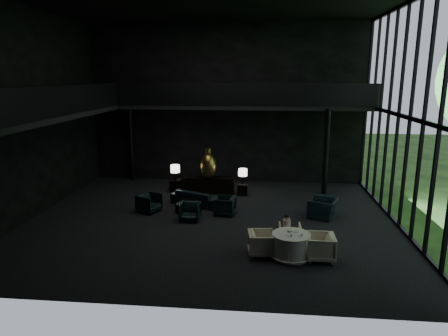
# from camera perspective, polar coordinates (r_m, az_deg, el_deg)

# --- Properties ---
(floor) EXTENTS (14.00, 12.00, 0.02)m
(floor) POSITION_cam_1_polar(r_m,az_deg,el_deg) (15.51, -1.72, -7.46)
(floor) COLOR black
(floor) RESTS_ON ground
(wall_back) EXTENTS (14.00, 0.04, 8.00)m
(wall_back) POSITION_cam_1_polar(r_m,az_deg,el_deg) (20.54, 0.33, 9.06)
(wall_back) COLOR black
(wall_back) RESTS_ON ground
(wall_front) EXTENTS (14.00, 0.04, 8.00)m
(wall_front) POSITION_cam_1_polar(r_m,az_deg,el_deg) (8.73, -6.84, 3.50)
(wall_front) COLOR black
(wall_front) RESTS_ON ground
(wall_left) EXTENTS (0.04, 12.00, 8.00)m
(wall_left) POSITION_cam_1_polar(r_m,az_deg,el_deg) (16.97, -26.15, 6.89)
(wall_left) COLOR black
(wall_left) RESTS_ON ground
(curtain_wall) EXTENTS (0.20, 12.00, 8.00)m
(curtain_wall) POSITION_cam_1_polar(r_m,az_deg,el_deg) (15.35, 25.05, 6.48)
(curtain_wall) COLOR black
(curtain_wall) RESTS_ON ground
(mezzanine_left) EXTENTS (2.00, 12.00, 0.25)m
(mezzanine_left) POSITION_cam_1_polar(r_m,az_deg,el_deg) (16.48, -23.17, 7.02)
(mezzanine_left) COLOR black
(mezzanine_left) RESTS_ON wall_left
(mezzanine_back) EXTENTS (12.00, 2.00, 0.25)m
(mezzanine_back) POSITION_cam_1_polar(r_m,az_deg,el_deg) (19.48, 3.03, 8.82)
(mezzanine_back) COLOR black
(mezzanine_back) RESTS_ON wall_back
(railing_left) EXTENTS (0.06, 12.00, 1.00)m
(railing_left) POSITION_cam_1_polar(r_m,az_deg,el_deg) (15.98, -20.17, 9.28)
(railing_left) COLOR black
(railing_left) RESTS_ON mezzanine_left
(railing_back) EXTENTS (12.00, 0.06, 1.00)m
(railing_back) POSITION_cam_1_polar(r_m,az_deg,el_deg) (18.45, 2.91, 10.45)
(railing_back) COLOR black
(railing_back) RESTS_ON mezzanine_back
(column_nw) EXTENTS (0.24, 0.24, 4.00)m
(column_nw) POSITION_cam_1_polar(r_m,az_deg,el_deg) (21.52, -13.15, 3.54)
(column_nw) COLOR black
(column_nw) RESTS_ON floor
(column_ne) EXTENTS (0.24, 0.24, 4.00)m
(column_ne) POSITION_cam_1_polar(r_m,az_deg,el_deg) (18.96, 14.37, 2.21)
(column_ne) COLOR black
(column_ne) RESTS_ON floor
(console) EXTENTS (2.39, 0.54, 0.76)m
(console) POSITION_cam_1_polar(r_m,az_deg,el_deg) (18.91, -2.18, -2.46)
(console) COLOR black
(console) RESTS_ON floor
(bronze_urn) EXTENTS (0.75, 0.75, 1.40)m
(bronze_urn) POSITION_cam_1_polar(r_m,az_deg,el_deg) (18.55, -2.25, 0.36)
(bronze_urn) COLOR olive
(bronze_urn) RESTS_ON console
(side_table_left) EXTENTS (0.54, 0.54, 0.59)m
(side_table_left) POSITION_cam_1_polar(r_m,az_deg,el_deg) (19.30, -6.86, -2.48)
(side_table_left) COLOR black
(side_table_left) RESTS_ON floor
(table_lamp_left) EXTENTS (0.43, 0.43, 0.72)m
(table_lamp_left) POSITION_cam_1_polar(r_m,az_deg,el_deg) (19.00, -6.99, -0.19)
(table_lamp_left) COLOR black
(table_lamp_left) RESTS_ON side_table_left
(side_table_right) EXTENTS (0.47, 0.47, 0.52)m
(side_table_right) POSITION_cam_1_polar(r_m,az_deg,el_deg) (18.65, 2.65, -3.07)
(side_table_right) COLOR black
(side_table_right) RESTS_ON floor
(table_lamp_right) EXTENTS (0.41, 0.41, 0.69)m
(table_lamp_right) POSITION_cam_1_polar(r_m,az_deg,el_deg) (18.60, 2.69, -0.72)
(table_lamp_right) COLOR black
(table_lamp_right) RESTS_ON side_table_right
(sofa) EXTENTS (2.36, 1.53, 0.89)m
(sofa) POSITION_cam_1_polar(r_m,az_deg,el_deg) (17.22, -3.96, -3.81)
(sofa) COLOR black
(sofa) RESTS_ON floor
(lounge_armchair_west) EXTENTS (1.07, 1.10, 0.87)m
(lounge_armchair_west) POSITION_cam_1_polar(r_m,az_deg,el_deg) (16.59, -10.65, -4.71)
(lounge_armchair_west) COLOR black
(lounge_armchair_west) RESTS_ON floor
(lounge_armchair_east) EXTENTS (0.86, 0.90, 0.83)m
(lounge_armchair_east) POSITION_cam_1_polar(r_m,az_deg,el_deg) (15.99, 0.12, -5.24)
(lounge_armchair_east) COLOR black
(lounge_armchair_east) RESTS_ON floor
(lounge_armchair_south) EXTENTS (0.74, 0.70, 0.76)m
(lounge_armchair_south) POSITION_cam_1_polar(r_m,az_deg,el_deg) (15.42, -4.88, -6.14)
(lounge_armchair_south) COLOR black
(lounge_armchair_south) RESTS_ON floor
(window_armchair) EXTENTS (1.21, 1.46, 1.09)m
(window_armchair) POSITION_cam_1_polar(r_m,az_deg,el_deg) (16.14, 13.99, -4.97)
(window_armchair) COLOR black
(window_armchair) RESTS_ON floor
(coffee_table) EXTENTS (1.00, 1.00, 0.40)m
(coffee_table) POSITION_cam_1_polar(r_m,az_deg,el_deg) (16.51, -4.95, -5.47)
(coffee_table) COLOR black
(coffee_table) RESTS_ON floor
(dining_table) EXTENTS (1.32, 1.32, 0.75)m
(dining_table) POSITION_cam_1_polar(r_m,az_deg,el_deg) (12.60, 9.52, -11.04)
(dining_table) COLOR white
(dining_table) RESTS_ON floor
(dining_chair_north) EXTENTS (0.67, 0.63, 0.68)m
(dining_chair_north) POSITION_cam_1_polar(r_m,az_deg,el_deg) (13.54, 9.39, -9.24)
(dining_chair_north) COLOR beige
(dining_chair_north) RESTS_ON floor
(dining_chair_east) EXTENTS (0.90, 0.95, 0.96)m
(dining_chair_east) POSITION_cam_1_polar(r_m,az_deg,el_deg) (12.57, 13.57, -10.53)
(dining_chair_east) COLOR beige
(dining_chair_east) RESTS_ON floor
(dining_chair_west) EXTENTS (0.87, 0.92, 0.86)m
(dining_chair_west) POSITION_cam_1_polar(r_m,az_deg,el_deg) (12.60, 5.39, -10.41)
(dining_chair_west) COLOR beige
(dining_chair_west) RESTS_ON floor
(child) EXTENTS (0.26, 0.26, 0.56)m
(child) POSITION_cam_1_polar(r_m,az_deg,el_deg) (13.39, 8.96, -7.69)
(child) COLOR #F4C2D5
(child) RESTS_ON dining_chair_north
(plate_a) EXTENTS (0.22, 0.22, 0.01)m
(plate_a) POSITION_cam_1_polar(r_m,az_deg,el_deg) (12.31, 9.27, -9.46)
(plate_a) COLOR white
(plate_a) RESTS_ON dining_table
(plate_b) EXTENTS (0.28, 0.28, 0.01)m
(plate_b) POSITION_cam_1_polar(r_m,az_deg,el_deg) (12.64, 10.18, -8.87)
(plate_b) COLOR white
(plate_b) RESTS_ON dining_table
(saucer) EXTENTS (0.16, 0.16, 0.01)m
(saucer) POSITION_cam_1_polar(r_m,az_deg,el_deg) (12.29, 10.87, -9.56)
(saucer) COLOR white
(saucer) RESTS_ON dining_table
(coffee_cup) EXTENTS (0.09, 0.09, 0.07)m
(coffee_cup) POSITION_cam_1_polar(r_m,az_deg,el_deg) (12.33, 11.07, -9.30)
(coffee_cup) COLOR white
(coffee_cup) RESTS_ON saucer
(cereal_bowl) EXTENTS (0.17, 0.17, 0.09)m
(cereal_bowl) POSITION_cam_1_polar(r_m,az_deg,el_deg) (12.55, 9.36, -8.83)
(cereal_bowl) COLOR white
(cereal_bowl) RESTS_ON dining_table
(cream_pot) EXTENTS (0.08, 0.08, 0.07)m
(cream_pot) POSITION_cam_1_polar(r_m,az_deg,el_deg) (12.22, 9.61, -9.50)
(cream_pot) COLOR #99999E
(cream_pot) RESTS_ON dining_table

